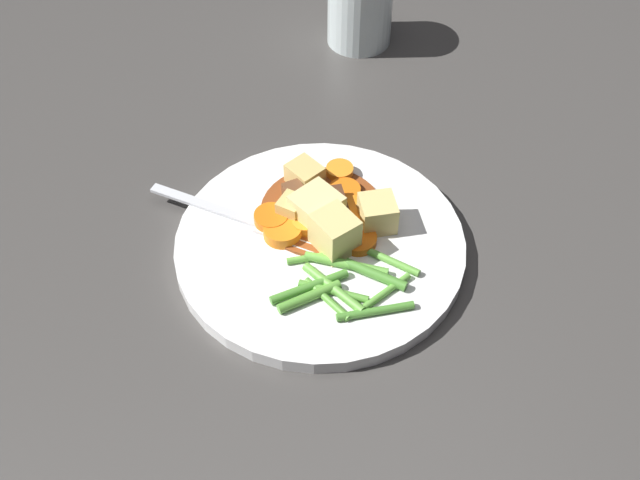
{
  "coord_description": "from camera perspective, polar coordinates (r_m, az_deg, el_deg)",
  "views": [
    {
      "loc": [
        -0.44,
        0.16,
        0.54
      ],
      "look_at": [
        0.0,
        0.0,
        0.01
      ],
      "focal_mm": 43.43,
      "sensor_mm": 36.0,
      "label": 1
    }
  ],
  "objects": [
    {
      "name": "green_bean_3",
      "position": [
        0.68,
        4.13,
        -2.55
      ],
      "size": [
        0.05,
        0.05,
        0.01
      ],
      "primitive_type": "cylinder",
      "rotation": [
        0.0,
        1.57,
        3.86
      ],
      "color": "#4C8E33",
      "rests_on": "dinner_plate"
    },
    {
      "name": "carrot_slice_4",
      "position": [
        0.76,
        1.46,
        5.08
      ],
      "size": [
        0.04,
        0.04,
        0.01
      ],
      "primitive_type": "cylinder",
      "rotation": [
        0.0,
        0.0,
        0.57
      ],
      "color": "orange",
      "rests_on": "dinner_plate"
    },
    {
      "name": "green_bean_5",
      "position": [
        0.69,
        0.03,
        -1.19
      ],
      "size": [
        0.02,
        0.06,
        0.01
      ],
      "primitive_type": "cylinder",
      "rotation": [
        0.0,
        1.57,
        4.56
      ],
      "color": "#66AD42",
      "rests_on": "dinner_plate"
    },
    {
      "name": "ground_plane",
      "position": [
        0.72,
        0.0,
        -0.76
      ],
      "size": [
        3.0,
        3.0,
        0.0
      ],
      "primitive_type": "plane",
      "color": "#423F3D"
    },
    {
      "name": "green_bean_4",
      "position": [
        0.68,
        1.95,
        -1.79
      ],
      "size": [
        0.05,
        0.07,
        0.01
      ],
      "primitive_type": "cylinder",
      "rotation": [
        0.0,
        1.57,
        4.09
      ],
      "color": "#66AD42",
      "rests_on": "dinner_plate"
    },
    {
      "name": "carrot_slice_5",
      "position": [
        0.74,
        1.81,
        3.57
      ],
      "size": [
        0.04,
        0.04,
        0.01
      ],
      "primitive_type": "cylinder",
      "rotation": [
        0.0,
        0.0,
        5.9
      ],
      "color": "orange",
      "rests_on": "dinner_plate"
    },
    {
      "name": "green_bean_10",
      "position": [
        0.67,
        1.0,
        -3.8
      ],
      "size": [
        0.04,
        0.05,
        0.01
      ],
      "primitive_type": "cylinder",
      "rotation": [
        0.0,
        1.57,
        4.06
      ],
      "color": "#599E38",
      "rests_on": "dinner_plate"
    },
    {
      "name": "water_glass",
      "position": [
        0.95,
        2.97,
        16.79
      ],
      "size": [
        0.08,
        0.08,
        0.09
      ],
      "primitive_type": "cylinder",
      "color": "silver",
      "rests_on": "ground_plane"
    },
    {
      "name": "meat_chunk_1",
      "position": [
        0.72,
        0.75,
        2.49
      ],
      "size": [
        0.04,
        0.03,
        0.02
      ],
      "primitive_type": "cube",
      "rotation": [
        0.0,
        0.0,
        6.14
      ],
      "color": "#4C2B19",
      "rests_on": "dinner_plate"
    },
    {
      "name": "green_bean_9",
      "position": [
        0.67,
        4.6,
        -4.03
      ],
      "size": [
        0.03,
        0.06,
        0.01
      ],
      "primitive_type": "cylinder",
      "rotation": [
        0.0,
        1.57,
        5.07
      ],
      "color": "#66AD42",
      "rests_on": "dinner_plate"
    },
    {
      "name": "meat_chunk_0",
      "position": [
        0.73,
        -1.85,
        3.26
      ],
      "size": [
        0.02,
        0.02,
        0.02
      ],
      "primitive_type": "cube",
      "rotation": [
        0.0,
        0.0,
        3.24
      ],
      "color": "brown",
      "rests_on": "dinner_plate"
    },
    {
      "name": "carrot_slice_6",
      "position": [
        0.7,
        2.79,
        0.03
      ],
      "size": [
        0.05,
        0.05,
        0.01
      ],
      "primitive_type": "cylinder",
      "rotation": [
        0.0,
        0.0,
        4.31
      ],
      "color": "orange",
      "rests_on": "dinner_plate"
    },
    {
      "name": "carrot_slice_2",
      "position": [
        0.71,
        -2.77,
        0.67
      ],
      "size": [
        0.04,
        0.04,
        0.01
      ],
      "primitive_type": "cylinder",
      "rotation": [
        0.0,
        0.0,
        1.49
      ],
      "color": "orange",
      "rests_on": "dinner_plate"
    },
    {
      "name": "carrot_slice_3",
      "position": [
        0.72,
        -3.61,
        1.55
      ],
      "size": [
        0.04,
        0.04,
        0.01
      ],
      "primitive_type": "cylinder",
      "rotation": [
        0.0,
        0.0,
        1.44
      ],
      "color": "orange",
      "rests_on": "dinner_plate"
    },
    {
      "name": "potato_chunk_2",
      "position": [
        0.69,
        1.1,
        0.53
      ],
      "size": [
        0.04,
        0.04,
        0.04
      ],
      "primitive_type": "cube",
      "rotation": [
        0.0,
        0.0,
        4.99
      ],
      "color": "#E5CC7A",
      "rests_on": "dinner_plate"
    },
    {
      "name": "green_bean_8",
      "position": [
        0.67,
        1.0,
        -3.57
      ],
      "size": [
        0.07,
        0.04,
        0.01
      ],
      "primitive_type": "cylinder",
      "rotation": [
        0.0,
        1.57,
        3.57
      ],
      "color": "#66AD42",
      "rests_on": "dinner_plate"
    },
    {
      "name": "potato_chunk_1",
      "position": [
        0.72,
        -2.13,
        2.29
      ],
      "size": [
        0.03,
        0.03,
        0.02
      ],
      "primitive_type": "cube",
      "rotation": [
        0.0,
        0.0,
        2.3
      ],
      "color": "#DBBC6B",
      "rests_on": "dinner_plate"
    },
    {
      "name": "green_bean_2",
      "position": [
        0.66,
        -0.79,
        -4.2
      ],
      "size": [
        0.02,
        0.06,
        0.01
      ],
      "primitive_type": "cylinder",
      "rotation": [
        0.0,
        1.57,
        4.83
      ],
      "color": "#599E38",
      "rests_on": "dinner_plate"
    },
    {
      "name": "carrot_slice_1",
      "position": [
        0.72,
        2.39,
        2.08
      ],
      "size": [
        0.05,
        0.05,
        0.01
      ],
      "primitive_type": "cylinder",
      "rotation": [
        0.0,
        0.0,
        4.07
      ],
      "color": "orange",
      "rests_on": "dinner_plate"
    },
    {
      "name": "dinner_plate",
      "position": [
        0.71,
        0.0,
        -0.38
      ],
      "size": [
        0.27,
        0.27,
        0.01
      ],
      "primitive_type": "cylinder",
      "color": "white",
      "rests_on": "ground_plane"
    },
    {
      "name": "carrot_slice_0",
      "position": [
        0.71,
        -1.1,
        1.09
      ],
      "size": [
        0.03,
        0.03,
        0.01
      ],
      "primitive_type": "cylinder",
      "rotation": [
        0.0,
        0.0,
        2.44
      ],
      "color": "orange",
      "rests_on": "dinner_plate"
    },
    {
      "name": "potato_chunk_0",
      "position": [
        0.72,
        4.13,
        2.2
      ],
      "size": [
        0.04,
        0.04,
        0.03
      ],
      "primitive_type": "cube",
      "rotation": [
        0.0,
        0.0,
        4.54
      ],
      "color": "#E5CC7A",
      "rests_on": "dinner_plate"
    },
    {
      "name": "fork",
      "position": [
        0.73,
        -6.07,
        1.73
      ],
      "size": [
        0.13,
        0.14,
        0.0
      ],
      "color": "silver",
      "rests_on": "dinner_plate"
    },
    {
      "name": "green_bean_0",
      "position": [
        0.66,
        0.54,
        -4.37
      ],
      "size": [
        0.05,
        0.03,
        0.01
      ],
      "primitive_type": "cylinder",
      "rotation": [
        0.0,
        1.57,
        3.51
      ],
      "color": "#599E38",
      "rests_on": "dinner_plate"
    },
    {
      "name": "potato_chunk_3",
      "position": [
        0.71,
        -0.26,
        2.26
      ],
      "size": [
        0.05,
        0.05,
        0.03
      ],
      "primitive_type": "cube",
      "rotation": [
        0.0,
        0.0,
        0.38
      ],
      "color": "#EAD68C",
      "rests_on": "dinner_plate"
    },
    {
      "name": "green_bean_6",
      "position": [
        0.65,
        4.1,
        -5.25
      ],
      "size": [
        0.02,
        0.07,
        0.01
      ],
      "primitive_type": "cylinder",
      "rotation": [
        0.0,
        1.57,
        4.56
      ],
      "color": "#4C8E33",
      "rests_on": "dinner_plate"
    },
    {
      "name": "potato_chunk_4",
      "position": [
        0.75,
        -1.13,
        4.76
      ],
      "size": [
        0.04,
        0.04,
        0.02
      ],
      "primitive_type": "cube",
      "rotation": [
        0.0,
        0.0,
        1.96
      ],
      "color": "#DBBC6B",
      "rests_on": "dinner_plate"
    },
    {
      "name": "stew_sauce",
      "position": [
        0.73,
        0.14,
        2.2
      ],
      "size": [
        0.12,
        0.12,
        0.0
      ],
      "primitive_type": "cylinder",
      "color": "brown",
      "rests_on": "dinner_plate"
    },
    {
      "name": "green_bean_1",
      "position": [
        0.69,
        4.23,
        -1.08
      ],
      "size": [
        0.07,
        0.06,
        0.01
      ],
      "primitive_type": "cylinder",
      "rotation": [
        0.0,
        1.57,
        3.81
      ],
      "color": "#66AD42",
      "rests_on": "dinner_plate"
    },
    {
      "name": "green_bean_7",
      "position": [
        0.67,
        -0.79,
        -3.46
      ],
      "size": [
        0.01,
        0.07,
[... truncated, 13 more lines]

